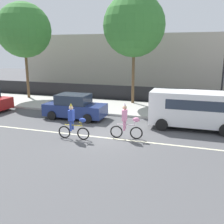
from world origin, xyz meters
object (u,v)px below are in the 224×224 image
at_px(parade_cyclist_cobalt, 74,123).
at_px(parked_car_navy, 75,107).
at_px(parade_cyclist_pink, 127,123).
at_px(parked_van_white, 196,107).

height_order(parade_cyclist_cobalt, parked_car_navy, parade_cyclist_cobalt).
bearing_deg(parade_cyclist_pink, parked_van_white, 41.59).
distance_m(parade_cyclist_pink, parked_car_navy, 5.26).
relative_size(parade_cyclist_pink, parked_car_navy, 0.47).
relative_size(parade_cyclist_cobalt, parade_cyclist_pink, 1.00).
bearing_deg(parked_van_white, parade_cyclist_pink, -138.41).
xyz_separation_m(parade_cyclist_pink, parked_car_navy, (-4.39, 2.90, -0.06)).
height_order(parade_cyclist_pink, parked_car_navy, parade_cyclist_pink).
relative_size(parked_van_white, parked_car_navy, 1.22).
distance_m(parade_cyclist_cobalt, parked_car_navy, 4.23).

